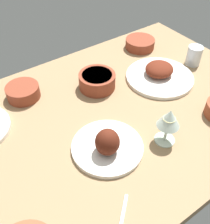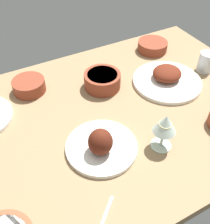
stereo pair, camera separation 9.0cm
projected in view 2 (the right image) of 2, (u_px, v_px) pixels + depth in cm
name	position (u px, v px, depth cm)	size (l,w,h in cm)	color
dining_table	(105.00, 120.00, 103.64)	(140.00, 90.00, 4.00)	#937551
plate_far_side	(101.00, 145.00, 88.50)	(23.88, 23.88, 10.55)	white
plate_near_viewer	(167.00, 79.00, 115.64)	(29.04, 29.04, 6.90)	white
bowl_onions	(152.00, 46.00, 134.04)	(14.39, 14.39, 4.73)	brown
bowl_pasta	(29.00, 85.00, 111.02)	(13.15, 13.15, 5.22)	brown
bowl_sauce	(102.00, 80.00, 112.53)	(15.11, 15.11, 6.44)	brown
wine_glass	(165.00, 125.00, 85.06)	(7.60, 7.60, 14.00)	silver
water_tumbler	(206.00, 62.00, 120.49)	(6.73, 6.73, 8.78)	silver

